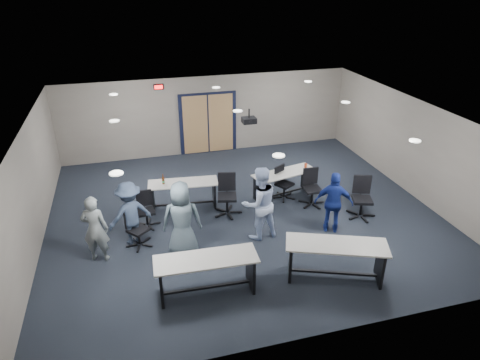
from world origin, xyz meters
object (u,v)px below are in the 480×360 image
object	(u,v)px
chair_back_b	(227,195)
person_lightblue	(260,203)
chair_loose_left	(138,229)
person_plaid	(182,220)
chair_back_a	(146,210)
person_gray	(95,229)
table_back_left	(183,190)
chair_back_d	(313,188)
chair_back_c	(284,183)
person_navy	(334,203)
table_back_right	(284,180)
table_front_left	(206,269)
chair_loose_right	(362,198)
person_back	(130,214)
table_front_right	(336,255)

from	to	relation	value
chair_back_b	person_lightblue	distance (m)	1.38
chair_loose_left	person_plaid	world-z (taller)	person_plaid
chair_back_a	person_gray	xyz separation A→B (m)	(-1.14, -1.12, 0.33)
table_back_left	chair_back_d	xyz separation A→B (m)	(3.42, -0.81, -0.01)
chair_back_c	person_navy	world-z (taller)	person_navy
table_back_right	person_lightblue	xyz separation A→B (m)	(-1.32, -1.79, 0.40)
table_front_left	person_gray	size ratio (longest dim) A/B	1.29
table_front_left	chair_back_b	size ratio (longest dim) A/B	1.85
table_back_right	chair_loose_right	distance (m)	2.23
person_navy	chair_back_d	bearing A→B (deg)	-66.47
chair_back_d	chair_loose_left	bearing A→B (deg)	-168.93
person_plaid	table_back_left	bearing A→B (deg)	-90.22
table_back_left	table_back_right	world-z (taller)	table_back_left
table_back_left	chair_back_d	size ratio (longest dim) A/B	1.85
person_plaid	person_navy	distance (m)	3.69
chair_back_a	person_back	world-z (taller)	person_back
table_front_right	table_front_left	bearing A→B (deg)	-163.79
person_back	chair_loose_right	bearing A→B (deg)	156.39
table_front_right	chair_loose_left	bearing A→B (deg)	171.23
table_back_left	person_back	distance (m)	2.01
chair_back_d	person_navy	size ratio (longest dim) A/B	0.65
person_plaid	person_back	distance (m)	1.33
person_navy	table_front_left	bearing A→B (deg)	48.85
chair_loose_right	person_navy	world-z (taller)	person_navy
table_back_right	chair_loose_left	distance (m)	4.38
chair_back_a	chair_back_d	size ratio (longest dim) A/B	0.90
chair_back_a	chair_back_b	bearing A→B (deg)	-2.28
table_back_left	person_navy	size ratio (longest dim) A/B	1.21
chair_back_c	chair_loose_left	xyz separation A→B (m)	(-4.11, -1.31, -0.01)
table_back_left	table_front_left	bearing A→B (deg)	-85.34
chair_back_c	person_navy	distance (m)	2.01
table_front_left	person_gray	xyz separation A→B (m)	(-2.11, 1.72, 0.23)
table_back_left	chair_loose_right	xyz separation A→B (m)	(4.40, -1.75, 0.03)
chair_back_c	person_lightblue	size ratio (longest dim) A/B	0.52
chair_loose_right	person_plaid	distance (m)	4.76
table_front_left	chair_back_d	world-z (taller)	chair_back_d
table_back_left	person_lightblue	world-z (taller)	person_lightblue
person_gray	person_back	xyz separation A→B (m)	(0.76, 0.46, 0.00)
chair_back_c	chair_back_d	size ratio (longest dim) A/B	0.92
table_back_right	person_plaid	distance (m)	3.79
chair_back_d	person_lightblue	bearing A→B (deg)	-147.29
chair_back_d	chair_back_c	bearing A→B (deg)	138.77
chair_back_a	chair_back_b	world-z (taller)	chair_back_b
table_front_left	chair_back_b	distance (m)	3.11
person_gray	chair_loose_right	bearing A→B (deg)	-163.86
table_back_right	person_lightblue	size ratio (longest dim) A/B	1.06
person_lightblue	table_front_left	bearing A→B (deg)	35.77
person_navy	person_lightblue	bearing A→B (deg)	19.10
person_lightblue	person_back	world-z (taller)	person_lightblue
chair_back_a	person_back	bearing A→B (deg)	-123.60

